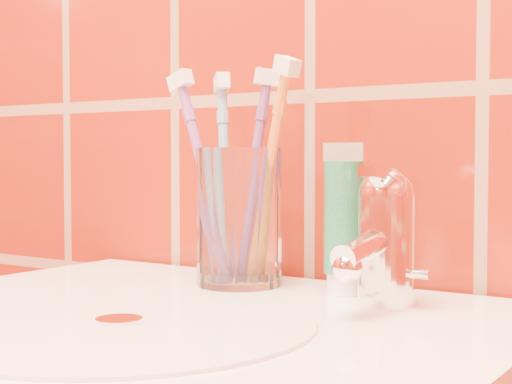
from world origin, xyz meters
The scene contains 7 objects.
glass_tumbler centered at (-0.03, 1.11, 0.92)m, with size 0.08×0.08×0.14m, color white.
toothpaste_tube centered at (0.08, 1.12, 0.92)m, with size 0.04×0.04×0.14m.
faucet centered at (0.14, 1.09, 0.91)m, with size 0.05×0.11×0.12m.
toothbrush_0 centered at (-0.07, 1.11, 0.96)m, with size 0.10×0.03×0.22m, color #844798, non-canonical shape.
toothbrush_1 centered at (-0.05, 1.12, 0.95)m, with size 0.05×0.05×0.22m, color #78A5D6, non-canonical shape.
toothbrush_2 centered at (-0.03, 1.13, 0.96)m, with size 0.05×0.05×0.22m, color #76418B, non-canonical shape.
toothbrush_3 centered at (0.00, 1.11, 0.96)m, with size 0.08×0.05×0.23m, color orange, non-canonical shape.
Camera 1 is at (0.41, 0.48, 0.98)m, focal length 55.00 mm.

